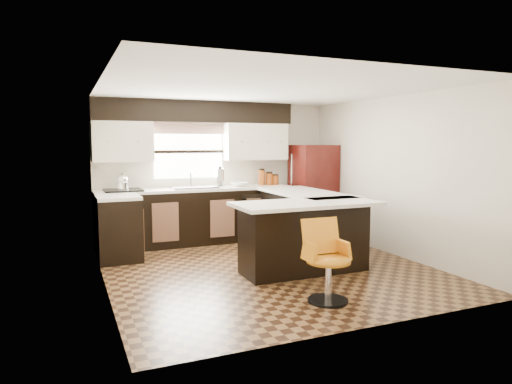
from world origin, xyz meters
name	(u,v)px	position (x,y,z in m)	size (l,w,h in m)	color
floor	(267,268)	(0.00, 0.00, 0.00)	(4.40, 4.40, 0.00)	#49301A
ceiling	(268,89)	(0.00, 0.00, 2.40)	(4.40, 4.40, 0.00)	silver
wall_back	(216,171)	(0.00, 2.20, 1.20)	(4.40, 4.40, 0.00)	beige
wall_front	(369,199)	(0.00, -2.20, 1.20)	(4.40, 4.40, 0.00)	beige
wall_left	(102,186)	(-2.10, 0.00, 1.20)	(4.40, 4.40, 0.00)	beige
wall_right	(394,176)	(2.10, 0.00, 1.20)	(4.40, 4.40, 0.00)	beige
base_cab_back	(197,217)	(-0.45, 1.90, 0.45)	(3.30, 0.60, 0.90)	black
base_cab_left	(119,229)	(-1.80, 1.25, 0.45)	(0.60, 0.70, 0.90)	black
counter_back	(197,189)	(-0.45, 1.90, 0.92)	(3.30, 0.60, 0.04)	silver
counter_left	(118,197)	(-1.80, 1.25, 0.92)	(0.60, 0.70, 0.04)	silver
soffit	(196,112)	(-0.40, 2.03, 2.22)	(3.40, 0.35, 0.36)	black
upper_cab_left	(122,142)	(-1.62, 2.03, 1.72)	(0.94, 0.35, 0.64)	beige
upper_cab_right	(255,142)	(0.68, 2.03, 1.72)	(1.14, 0.35, 0.64)	beige
window_pane	(189,152)	(-0.50, 2.18, 1.55)	(1.20, 0.02, 0.90)	white
valance	(189,129)	(-0.50, 2.14, 1.94)	(1.30, 0.06, 0.18)	#D19B93
sink	(194,187)	(-0.50, 1.88, 0.96)	(0.75, 0.45, 0.03)	#B2B2B7
dishwasher	(258,217)	(0.55, 1.61, 0.43)	(0.58, 0.03, 0.78)	black
cooktop	(123,190)	(-1.65, 1.88, 0.96)	(0.58, 0.50, 0.03)	black
peninsula_long	(303,224)	(0.90, 0.62, 0.45)	(0.60, 1.95, 0.90)	black
peninsula_return	(304,238)	(0.38, -0.35, 0.45)	(1.65, 0.60, 0.90)	black
counter_pen_long	(307,193)	(0.95, 0.62, 0.92)	(0.84, 1.95, 0.04)	silver
counter_pen_return	(307,204)	(0.35, -0.44, 0.92)	(1.89, 0.84, 0.04)	silver
refrigerator	(313,190)	(1.72, 1.76, 0.83)	(0.71, 0.68, 1.66)	#3B0D09
bar_chair	(329,262)	(0.05, -1.46, 0.44)	(0.47, 0.47, 0.89)	orange
kettle	(122,181)	(-1.66, 1.88, 1.10)	(0.19, 0.19, 0.26)	silver
percolator	(220,178)	(-0.03, 1.90, 1.10)	(0.15, 0.15, 0.32)	silver
mixing_bowl	(239,184)	(0.32, 1.90, 0.98)	(0.29, 0.29, 0.07)	white
canister_large	(262,178)	(0.76, 1.92, 1.08)	(0.12, 0.12, 0.27)	#81390F
canister_med	(269,179)	(0.91, 1.92, 1.05)	(0.13, 0.13, 0.21)	#81390F
canister_small	(275,180)	(1.03, 1.92, 1.03)	(0.12, 0.12, 0.17)	#81390F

